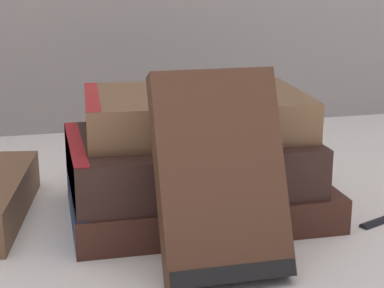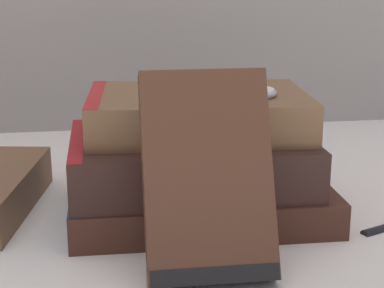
% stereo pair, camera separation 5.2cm
% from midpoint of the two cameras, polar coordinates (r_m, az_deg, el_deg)
% --- Properties ---
extents(ground_plane, '(3.00, 3.00, 0.00)m').
position_cam_midpoint_polar(ground_plane, '(0.54, -4.62, -8.28)').
color(ground_plane, white).
extents(book_flat_bottom, '(0.23, 0.16, 0.03)m').
position_cam_midpoint_polar(book_flat_bottom, '(0.58, -2.55, -4.85)').
color(book_flat_bottom, '#422319').
rests_on(book_flat_bottom, ground_plane).
extents(book_flat_middle, '(0.21, 0.15, 0.04)m').
position_cam_midpoint_polar(book_flat_middle, '(0.57, -3.47, -1.42)').
color(book_flat_middle, '#331E19').
rests_on(book_flat_middle, book_flat_bottom).
extents(book_flat_top, '(0.20, 0.14, 0.04)m').
position_cam_midpoint_polar(book_flat_top, '(0.57, -2.86, 2.78)').
color(book_flat_top, brown).
rests_on(book_flat_top, book_flat_middle).
extents(book_leaning_front, '(0.09, 0.08, 0.15)m').
position_cam_midpoint_polar(book_leaning_front, '(0.46, -0.62, -3.46)').
color(book_leaning_front, '#4C2D1E').
rests_on(book_leaning_front, ground_plane).
extents(pocket_watch, '(0.05, 0.05, 0.01)m').
position_cam_midpoint_polar(pocket_watch, '(0.56, 2.27, 4.70)').
color(pocket_watch, white).
rests_on(pocket_watch, book_flat_top).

